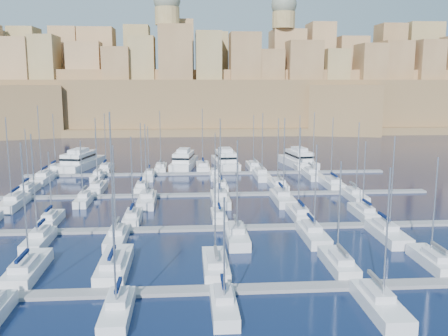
{
  "coord_description": "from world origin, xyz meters",
  "views": [
    {
      "loc": [
        -4.67,
        -82.92,
        21.75
      ],
      "look_at": [
        2.0,
        6.0,
        6.04
      ],
      "focal_mm": 40.0,
      "sensor_mm": 36.0,
      "label": 1
    }
  ],
  "objects": [
    {
      "name": "sailboat_9",
      "position": [
        -1.38,
        -38.87,
        0.71
      ],
      "size": [
        2.38,
        7.94,
        11.69
      ],
      "color": "silver",
      "rests_on": "ground"
    },
    {
      "name": "sailboat_42",
      "position": [
        -35.98,
        25.82,
        0.78
      ],
      "size": [
        3.18,
        10.61,
        16.83
      ],
      "color": "silver",
      "rests_on": "ground"
    },
    {
      "name": "pontoon_far",
      "position": [
        0.0,
        32.0,
        0.2
      ],
      "size": [
        84.0,
        2.0,
        0.4
      ],
      "primitive_type": "cube",
      "color": "slate",
      "rests_on": "ground"
    },
    {
      "name": "sailboat_30",
      "position": [
        -34.98,
        3.91,
        0.77
      ],
      "size": [
        3.13,
        10.43,
        15.94
      ],
      "color": "silver",
      "rests_on": "ground"
    },
    {
      "name": "sailboat_24",
      "position": [
        -35.83,
        15.05,
        0.73
      ],
      "size": [
        2.49,
        8.31,
        12.79
      ],
      "color": "silver",
      "rests_on": "ground"
    },
    {
      "name": "sailboat_4",
      "position": [
        12.83,
        -28.66,
        0.73
      ],
      "size": [
        2.67,
        8.9,
        12.97
      ],
      "color": "silver",
      "rests_on": "ground"
    },
    {
      "name": "sailboat_20",
      "position": [
        -14.33,
        -17.16,
        0.74
      ],
      "size": [
        2.56,
        8.53,
        13.73
      ],
      "color": "silver",
      "rests_on": "ground"
    },
    {
      "name": "sailboat_39",
      "position": [
        -0.85,
        38.12,
        0.77
      ],
      "size": [
        3.15,
        10.5,
        15.29
      ],
      "color": "silver",
      "rests_on": "ground"
    },
    {
      "name": "sailboat_37",
      "position": [
        -24.26,
        37.44,
        0.75
      ],
      "size": [
        2.73,
        9.11,
        14.29
      ],
      "color": "silver",
      "rests_on": "ground"
    },
    {
      "name": "sailboat_14",
      "position": [
        -13.23,
        -6.97,
        0.73
      ],
      "size": [
        2.48,
        8.26,
        13.59
      ],
      "color": "silver",
      "rests_on": "ground"
    },
    {
      "name": "sailboat_28",
      "position": [
        13.8,
        15.76,
        0.75
      ],
      "size": [
        2.93,
        9.75,
        14.48
      ],
      "color": "silver",
      "rests_on": "ground"
    },
    {
      "name": "sailboat_43",
      "position": [
        -24.56,
        27.45,
        0.7
      ],
      "size": [
        2.19,
        7.3,
        11.06
      ],
      "color": "silver",
      "rests_on": "ground"
    },
    {
      "name": "sailboat_34",
      "position": [
        12.45,
        3.88,
        0.77
      ],
      "size": [
        3.15,
        10.5,
        15.58
      ],
      "color": "silver",
      "rests_on": "ground"
    },
    {
      "name": "motor_yacht_b",
      "position": [
        -5.48,
        41.22,
        1.73
      ],
      "size": [
        7.37,
        16.64,
        5.25
      ],
      "color": "silver",
      "rests_on": "ground"
    },
    {
      "name": "sailboat_29",
      "position": [
        25.09,
        16.05,
        0.76
      ],
      "size": [
        3.11,
        10.35,
        14.53
      ],
      "color": "silver",
      "rests_on": "ground"
    },
    {
      "name": "sailboat_21",
      "position": [
        1.94,
        -17.66,
        0.75
      ],
      "size": [
        2.87,
        9.56,
        14.33
      ],
      "color": "silver",
      "rests_on": "ground"
    },
    {
      "name": "sailboat_36",
      "position": [
        -36.21,
        37.15,
        0.74
      ],
      "size": [
        2.55,
        8.51,
        14.24
      ],
      "color": "silver",
      "rests_on": "ground"
    },
    {
      "name": "sailboat_33",
      "position": [
        1.15,
        3.96,
        0.76
      ],
      "size": [
        3.1,
        10.33,
        14.95
      ],
      "color": "silver",
      "rests_on": "ground"
    },
    {
      "name": "motor_yacht_d",
      "position": [
        23.77,
        41.45,
        1.73
      ],
      "size": [
        7.52,
        17.13,
        5.25
      ],
      "color": "silver",
      "rests_on": "ground"
    },
    {
      "name": "sailboat_45",
      "position": [
        1.58,
        27.3,
        0.7
      ],
      "size": [
        2.28,
        7.61,
        10.61
      ],
      "color": "silver",
      "rests_on": "ground"
    },
    {
      "name": "sailboat_47",
      "position": [
        23.51,
        26.24,
        0.76
      ],
      "size": [
        2.93,
        9.77,
        15.07
      ],
      "color": "silver",
      "rests_on": "ground"
    },
    {
      "name": "sailboat_27",
      "position": [
        1.95,
        15.24,
        0.75
      ],
      "size": [
        2.61,
        8.69,
        14.55
      ],
      "color": "silver",
      "rests_on": "ground"
    },
    {
      "name": "sailboat_40",
      "position": [
        11.72,
        37.76,
        0.75
      ],
      "size": [
        2.93,
        9.75,
        13.66
      ],
      "color": "silver",
      "rests_on": "ground"
    },
    {
      "name": "sailboat_16",
      "position": [
        13.11,
        -6.67,
        0.75
      ],
      "size": [
        2.67,
        8.89,
        14.8
      ],
      "color": "silver",
      "rests_on": "ground"
    },
    {
      "name": "sailboat_2",
      "position": [
        -13.17,
        -27.64,
        0.8
      ],
      "size": [
        3.29,
        10.97,
        18.63
      ],
      "color": "silver",
      "rests_on": "ground"
    },
    {
      "name": "sailboat_35",
      "position": [
        26.13,
        4.69,
        0.75
      ],
      "size": [
        2.65,
        8.84,
        14.65
      ],
      "color": "silver",
      "rests_on": "ground"
    },
    {
      "name": "sailboat_13",
      "position": [
        -25.6,
        -7.17,
        0.71
      ],
      "size": [
        2.36,
        7.87,
        11.42
      ],
      "color": "silver",
      "rests_on": "ground"
    },
    {
      "name": "sailboat_38",
      "position": [
        -11.08,
        37.27,
        0.75
      ],
      "size": [
        2.63,
        8.75,
        14.81
      ],
      "color": "silver",
      "rests_on": "ground"
    },
    {
      "name": "sailboat_8",
      "position": [
        -11.31,
        -39.12,
        0.72
      ],
      "size": [
        2.54,
        8.46,
        11.93
      ],
      "color": "silver",
      "rests_on": "ground"
    },
    {
      "name": "sailboat_15",
      "position": [
        0.17,
        -7.42,
        0.71
      ],
      "size": [
        2.21,
        7.36,
        11.96
      ],
      "color": "silver",
      "rests_on": "ground"
    },
    {
      "name": "motor_yacht_a",
      "position": [
        -31.5,
        42.79,
        1.73
      ],
      "size": [
        9.71,
        20.1,
        5.25
      ],
      "color": "silver",
      "rests_on": "ground"
    },
    {
      "name": "sailboat_17",
      "position": [
        23.66,
        -6.79,
        0.73
      ],
      "size": [
        2.59,
        8.63,
        12.5
      ],
      "color": "silver",
      "rests_on": "ground"
    },
    {
      "name": "sailboat_25",
      "position": [
        -22.5,
        15.39,
        0.75
      ],
      "size": [
        2.7,
        9.0,
        14.77
      ],
      "color": "silver",
      "rests_on": "ground"
    },
    {
      "name": "sailboat_22",
      "position": [
        12.56,
        -17.68,
        0.75
      ],
      "size": [
        2.88,
        9.6,
        13.64
      ],
      "color": "silver",
      "rests_on": "ground"
    },
    {
      "name": "motor_yacht_c",
      "position": [
        5.03,
        41.61,
        1.73
      ],
      "size": [
        6.36,
        17.22,
        5.25
      ],
      "color": "silver",
      "rests_on": "ground"
    },
    {
      "name": "sailboat_5",
      "position": [
        24.25,
        -28.67,
        0.74
      ],
      "size": [
        2.67,
        8.89,
        13.32
      ],
      "color": "silver",
      "rests_on": "ground"
    },
    {
      "name": "sailboat_3",
      "position": [
        -1.56,
        -28.39,
        0.74
      ],
      "size": [
        2.84,
        9.46,
        13.22
      ],
      "color": "silver",
      "rests_on": "ground"
    },
    {
      "name": "sailboat_26",
      "position": [
        -13.74,
        14.94,
        0.74
      ],
      "size": [
        2.43,
        8.09,
        13.81
      ],
      "color": "silver",
      "rests_on": "ground"
    },
    {
      "name": "pontoon_mid_near",
      "position": [
        0.0,
        -12.0,
        0.2
      ],
      "size": [
        84.0,
        2.0,
        0.4
      ],
      "primitive_type": "cube",
      "color": "slate",
      "rests_on": "ground"
    },
    {
      "name": "fortified_city",
      "position": [
        -0.19,
        155.26,
        14.74
      ],
      "size": [
        460.0,
        108.95,
        59.52
      ],
      "color": "brown",
      "rests_on": "ground"
    },
    {
      "name": "sailboat_41",
      "position": [
        23.04,
        37.05,
        0.73
      ],
      "size": [
        2.49,
        8.31,
        13.57
      ],
      "color": "silver",
      "rests_on": "ground"
    },
    {
      "name": "sailboat_44",
      "position": [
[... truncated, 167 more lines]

